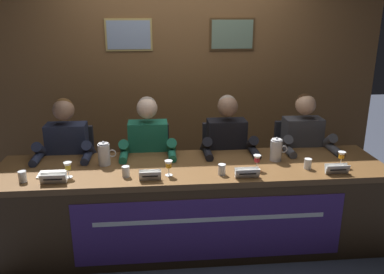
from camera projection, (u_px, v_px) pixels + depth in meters
ground_plane at (192, 242)px, 3.58m from camera, size 12.00×12.00×0.00m
wall_back_panelled at (181, 73)px, 4.47m from camera, size 4.45×0.14×2.60m
conference_table at (194, 197)px, 3.32m from camera, size 3.25×0.77×0.74m
chair_far_left at (73, 176)px, 3.89m from camera, size 0.44×0.44×0.91m
panelist_far_left at (66, 156)px, 3.62m from camera, size 0.51×0.48×1.24m
nameplate_far_left at (53, 179)px, 3.00m from camera, size 0.19×0.06×0.08m
juice_glass_far_left at (68, 167)px, 3.10m from camera, size 0.06×0.06×0.12m
water_cup_far_left at (22, 177)px, 3.03m from camera, size 0.06×0.06×0.08m
chair_center_left at (150, 173)px, 3.95m from camera, size 0.44×0.44×0.91m
panelist_center_left at (148, 154)px, 3.68m from camera, size 0.51×0.48×1.24m
nameplate_center_left at (150, 175)px, 3.06m from camera, size 0.17×0.06×0.08m
juice_glass_center_left at (169, 165)px, 3.13m from camera, size 0.06×0.06×0.12m
water_cup_center_left at (126, 172)px, 3.12m from camera, size 0.06×0.06×0.08m
chair_center_right at (223, 170)px, 4.02m from camera, size 0.44×0.44×0.91m
panelist_center_right at (228, 151)px, 3.74m from camera, size 0.51×0.48×1.24m
nameplate_center_right at (247, 173)px, 3.10m from camera, size 0.19×0.06×0.08m
juice_glass_center_right at (257, 160)px, 3.25m from camera, size 0.06×0.06×0.12m
water_cup_center_right at (222, 170)px, 3.16m from camera, size 0.06×0.06×0.08m
chair_far_right at (295, 168)px, 4.08m from camera, size 0.44×0.44×0.91m
panelist_far_right at (304, 149)px, 3.81m from camera, size 0.51×0.48×1.24m
nameplate_far_right at (337, 169)px, 3.18m from camera, size 0.19×0.06×0.08m
juice_glass_far_right at (342, 156)px, 3.32m from camera, size 0.06×0.06×0.12m
water_cup_far_right at (308, 164)px, 3.28m from camera, size 0.06×0.06×0.08m
water_pitcher_left_side at (104, 154)px, 3.35m from camera, size 0.15×0.10×0.21m
water_pitcher_right_side at (276, 150)px, 3.44m from camera, size 0.15×0.10×0.21m
document_stack_far_left at (52, 174)px, 3.17m from camera, size 0.21×0.16×0.01m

